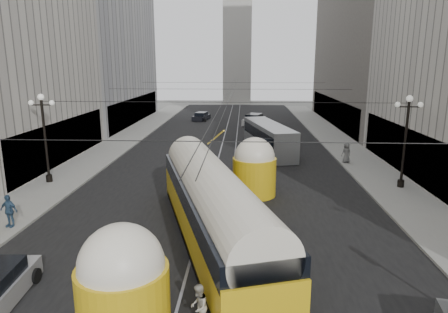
# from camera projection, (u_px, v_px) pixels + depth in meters

# --- Properties ---
(road) EXTENTS (20.00, 85.00, 0.02)m
(road) POSITION_uv_depth(u_px,v_px,m) (229.00, 145.00, 42.71)
(road) COLOR black
(road) RESTS_ON ground
(sidewalk_left) EXTENTS (4.00, 72.00, 0.15)m
(sidewalk_left) POSITION_uv_depth(u_px,v_px,m) (128.00, 138.00, 46.68)
(sidewalk_left) COLOR gray
(sidewalk_left) RESTS_ON ground
(sidewalk_right) EXTENTS (4.00, 72.00, 0.15)m
(sidewalk_right) POSITION_uv_depth(u_px,v_px,m) (335.00, 140.00, 45.52)
(sidewalk_right) COLOR gray
(sidewalk_right) RESTS_ON ground
(rail_left) EXTENTS (0.12, 85.00, 0.04)m
(rail_left) POSITION_uv_depth(u_px,v_px,m) (222.00, 145.00, 42.75)
(rail_left) COLOR gray
(rail_left) RESTS_ON ground
(rail_right) EXTENTS (0.12, 85.00, 0.04)m
(rail_right) POSITION_uv_depth(u_px,v_px,m) (236.00, 146.00, 42.68)
(rail_right) COLOR gray
(rail_right) RESTS_ON ground
(building_left_far) EXTENTS (12.60, 28.60, 28.60)m
(building_left_far) POSITION_uv_depth(u_px,v_px,m) (90.00, 21.00, 55.48)
(building_left_far) COLOR #999999
(building_left_far) RESTS_ON ground
(building_right_far) EXTENTS (12.60, 32.60, 32.60)m
(building_right_far) POSITION_uv_depth(u_px,v_px,m) (383.00, 4.00, 53.09)
(building_right_far) COLOR #514C47
(building_right_far) RESTS_ON ground
(distant_tower) EXTENTS (6.00, 6.00, 31.36)m
(distant_tower) POSITION_uv_depth(u_px,v_px,m) (237.00, 33.00, 85.48)
(distant_tower) COLOR #B2AFA8
(distant_tower) RESTS_ON ground
(lamppost_left_mid) EXTENTS (1.86, 0.44, 6.37)m
(lamppost_left_mid) POSITION_uv_depth(u_px,v_px,m) (45.00, 133.00, 28.37)
(lamppost_left_mid) COLOR black
(lamppost_left_mid) RESTS_ON sidewalk_left
(lamppost_right_mid) EXTENTS (1.86, 0.44, 6.37)m
(lamppost_right_mid) POSITION_uv_depth(u_px,v_px,m) (406.00, 136.00, 27.15)
(lamppost_right_mid) COLOR black
(lamppost_right_mid) RESTS_ON sidewalk_right
(catenary) EXTENTS (25.00, 72.00, 0.23)m
(catenary) POSITION_uv_depth(u_px,v_px,m) (230.00, 91.00, 40.38)
(catenary) COLOR black
(catenary) RESTS_ON ground
(streetcar) EXTENTS (7.27, 17.47, 3.97)m
(streetcar) POSITION_uv_depth(u_px,v_px,m) (212.00, 205.00, 19.26)
(streetcar) COLOR gold
(streetcar) RESTS_ON ground
(city_bus) EXTENTS (4.77, 11.45, 2.82)m
(city_bus) POSITION_uv_depth(u_px,v_px,m) (268.00, 137.00, 39.13)
(city_bus) COLOR #A1A4A6
(city_bus) RESTS_ON ground
(sedan_white_far) EXTENTS (3.56, 5.38, 1.58)m
(sedan_white_far) POSITION_uv_depth(u_px,v_px,m) (254.00, 120.00, 56.78)
(sedan_white_far) COLOR white
(sedan_white_far) RESTS_ON ground
(sedan_dark_far) EXTENTS (2.59, 4.29, 1.26)m
(sedan_dark_far) POSITION_uv_depth(u_px,v_px,m) (201.00, 117.00, 61.27)
(sedan_dark_far) COLOR black
(sedan_dark_far) RESTS_ON ground
(pedestrian_crossing_b) EXTENTS (0.63, 0.78, 1.54)m
(pedestrian_crossing_b) POSITION_uv_depth(u_px,v_px,m) (199.00, 307.00, 13.17)
(pedestrian_crossing_b) COLOR #AEABA2
(pedestrian_crossing_b) RESTS_ON ground
(pedestrian_sidewalk_right) EXTENTS (0.97, 0.76, 1.74)m
(pedestrian_sidewalk_right) POSITION_uv_depth(u_px,v_px,m) (346.00, 153.00, 34.59)
(pedestrian_sidewalk_right) COLOR slate
(pedestrian_sidewalk_right) RESTS_ON sidewalk_right
(pedestrian_sidewalk_left) EXTENTS (1.13, 0.78, 1.76)m
(pedestrian_sidewalk_left) POSITION_uv_depth(u_px,v_px,m) (9.00, 211.00, 21.00)
(pedestrian_sidewalk_left) COLOR #314D6B
(pedestrian_sidewalk_left) RESTS_ON sidewalk_left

